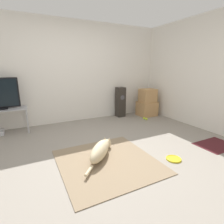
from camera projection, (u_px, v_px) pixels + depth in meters
The scene contains 13 objects.
ground_plane at pixel (103, 153), 2.94m from camera, with size 12.00×12.00×0.00m, color gray.
wall_back at pixel (69, 73), 4.44m from camera, with size 8.00×0.06×2.55m.
wall_right at pixel (212, 74), 3.77m from camera, with size 0.06×8.00×2.55m.
area_rug at pixel (107, 161), 2.68m from camera, with size 1.42×1.47×0.01m.
dog at pixel (101, 150), 2.77m from camera, with size 0.73×0.80×0.25m.
frisbee at pixel (174, 159), 2.74m from camera, with size 0.23×0.23×0.03m.
cardboard_box_lower at pixel (147, 109), 5.23m from camera, with size 0.52×0.45×0.41m.
cardboard_box_upper at pixel (148, 96), 5.12m from camera, with size 0.43×0.37×0.38m.
floor_speaker at pixel (120, 102), 5.08m from camera, with size 0.23×0.24×0.86m.
tv_stand at pixel (1, 113), 3.70m from camera, with size 1.02×0.44×0.55m.
tennis_ball_by_boxes at pixel (146, 119), 4.79m from camera, with size 0.07×0.07×0.07m.
tennis_ball_near_speaker at pixel (144, 118), 4.87m from camera, with size 0.07×0.07×0.07m.
door_mat at pixel (216, 145), 3.26m from camera, with size 0.71×0.52×0.01m.
Camera 1 is at (-1.08, -2.45, 1.41)m, focal length 28.00 mm.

